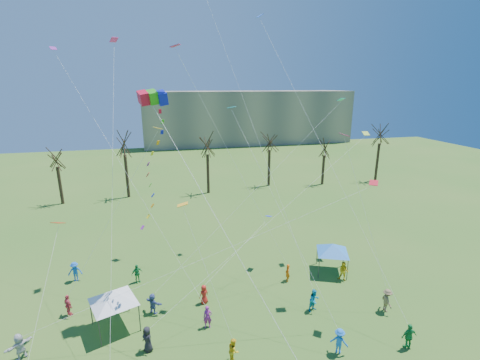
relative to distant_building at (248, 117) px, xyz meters
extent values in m
cube|color=gray|center=(0.00, 0.00, 0.00)|extent=(60.00, 14.00, 15.00)
cylinder|color=black|center=(-40.16, -45.77, -4.74)|extent=(0.44, 0.44, 5.52)
cylinder|color=black|center=(-30.99, -44.86, -4.16)|extent=(0.44, 0.44, 6.68)
cylinder|color=black|center=(-18.67, -45.64, -4.37)|extent=(0.44, 0.44, 6.27)
cylinder|color=black|center=(-7.98, -44.04, -4.38)|extent=(0.44, 0.44, 6.23)
cylinder|color=black|center=(1.40, -45.45, -4.94)|extent=(0.44, 0.44, 5.12)
cylinder|color=black|center=(11.91, -45.48, -4.11)|extent=(0.44, 0.44, 6.77)
cube|color=red|center=(-26.56, -72.80, 8.41)|extent=(0.91, 1.27, 1.11)
cube|color=#28A315|center=(-25.97, -72.80, 8.41)|extent=(0.91, 1.27, 1.11)
cube|color=#0E18B8|center=(-25.39, -72.80, 8.41)|extent=(0.91, 1.27, 1.11)
cylinder|color=white|center=(-22.40, -79.20, 1.12)|extent=(0.02, 0.02, 19.40)
cylinder|color=#3F3F44|center=(-30.31, -76.67, -6.43)|extent=(0.09, 0.09, 2.13)
cylinder|color=#3F3F44|center=(-27.86, -75.71, -6.43)|extent=(0.09, 0.09, 2.13)
cylinder|color=#3F3F44|center=(-31.28, -74.22, -6.43)|extent=(0.09, 0.09, 2.13)
cylinder|color=#3F3F44|center=(-28.82, -73.25, -6.43)|extent=(0.09, 0.09, 2.13)
pyramid|color=white|center=(-29.57, -74.96, -4.91)|extent=(3.78, 3.78, 0.91)
cylinder|color=#3F3F44|center=(-12.59, -72.41, -6.50)|extent=(0.09, 0.09, 1.99)
cylinder|color=#3F3F44|center=(-10.31, -73.36, -6.50)|extent=(0.09, 0.09, 1.99)
cylinder|color=#3F3F44|center=(-11.64, -70.13, -6.50)|extent=(0.09, 0.09, 1.99)
cylinder|color=#3F3F44|center=(-9.36, -71.08, -6.50)|extent=(0.09, 0.09, 1.99)
pyramid|color=blue|center=(-10.98, -71.75, -5.08)|extent=(3.51, 3.51, 0.85)
imported|color=yellow|center=(-22.04, -79.89, -6.66)|extent=(0.74, 0.89, 1.68)
imported|color=blue|center=(-15.27, -80.76, -6.62)|extent=(1.30, 1.22, 1.76)
imported|color=#1F903F|center=(-10.62, -81.46, -6.59)|extent=(1.08, 0.48, 1.81)
imported|color=silver|center=(-35.09, -76.52, -6.60)|extent=(1.60, 1.51, 1.80)
imported|color=black|center=(-27.28, -77.72, -6.61)|extent=(0.94, 1.03, 1.77)
imported|color=#8A2281|center=(-23.18, -76.43, -6.66)|extent=(0.66, 0.48, 1.69)
imported|color=#0D8DBB|center=(-14.98, -76.50, -6.60)|extent=(1.04, 0.91, 1.81)
imported|color=olive|center=(-9.61, -77.84, -6.58)|extent=(0.82, 1.27, 1.85)
imported|color=#DA4858|center=(-33.14, -72.75, -6.64)|extent=(0.97, 1.05, 1.73)
imported|color=#465897|center=(-27.00, -73.93, -6.68)|extent=(1.45, 1.38, 1.64)
imported|color=red|center=(-23.07, -73.64, -6.71)|extent=(0.91, 0.78, 1.58)
imported|color=#ED5B0C|center=(-15.49, -72.24, -6.70)|extent=(0.45, 0.63, 1.60)
imported|color=yellow|center=(-10.64, -73.30, -6.62)|extent=(1.08, 1.08, 1.77)
imported|color=blue|center=(-33.71, -67.86, -6.59)|extent=(1.18, 0.70, 1.81)
imported|color=#1F9044|center=(-28.39, -69.37, -6.65)|extent=(1.08, 0.84, 1.71)
cube|color=red|center=(-32.48, -74.21, 0.59)|extent=(0.84, 0.91, 0.31)
cylinder|color=white|center=(-32.95, -77.64, -2.81)|extent=(0.01, 0.01, 9.42)
cube|color=#E125AA|center=(-28.74, -66.34, 12.71)|extent=(0.78, 0.84, 0.34)
cylinder|color=white|center=(-28.93, -73.66, 3.26)|extent=(0.01, 0.01, 23.60)
cube|color=#FFAC1A|center=(-24.59, -77.54, 2.37)|extent=(0.68, 0.54, 0.20)
cylinder|color=white|center=(-23.31, -78.72, -1.91)|extent=(0.01, 0.01, 8.88)
cube|color=#18B3B5|center=(-20.43, -72.21, 7.67)|extent=(0.71, 0.63, 0.13)
cylinder|color=white|center=(-17.85, -76.49, 0.74)|extent=(0.01, 0.01, 16.77)
cube|color=blue|center=(-15.51, -62.49, 15.68)|extent=(0.73, 0.68, 0.38)
cylinder|color=white|center=(-13.07, -71.98, 4.74)|extent=(0.01, 0.01, 29.07)
cube|color=red|center=(-11.81, -77.67, 2.89)|extent=(0.88, 0.91, 0.21)
cylinder|color=white|center=(-23.45, -77.10, -1.66)|extent=(0.01, 0.01, 24.87)
cube|color=#98C42E|center=(-6.34, -68.13, 4.74)|extent=(0.70, 0.81, 0.32)
cylinder|color=white|center=(-16.81, -72.92, -0.73)|extent=(0.01, 0.01, 25.33)
cube|color=purple|center=(-34.07, -63.18, 12.26)|extent=(0.70, 0.74, 0.32)
cylinder|color=white|center=(-28.62, -69.81, 3.03)|extent=(0.01, 0.01, 24.91)
cylinder|color=white|center=(-17.92, -69.18, 5.89)|extent=(0.01, 0.01, 28.54)
cube|color=#E32552|center=(-12.32, -74.31, 5.67)|extent=(0.80, 0.68, 0.26)
cylinder|color=white|center=(-10.97, -76.08, -0.26)|extent=(0.01, 0.01, 12.31)
cube|color=yellow|center=(-25.78, -71.42, 6.21)|extent=(0.73, 0.63, 0.20)
cylinder|color=white|center=(-29.46, -72.08, 0.00)|extent=(0.01, 0.01, 14.15)
cube|color=#19BEC0|center=(-9.06, -67.75, 7.94)|extent=(0.54, 0.67, 0.28)
cylinder|color=white|center=(-18.03, -70.84, 0.87)|extent=(0.01, 0.01, 23.42)
cube|color=#2A38F1|center=(-16.30, -69.11, -2.50)|extent=(0.81, 0.83, 0.22)
cylinder|color=white|center=(-19.69, -71.38, -4.35)|extent=(0.01, 0.01, 8.78)
cube|color=#CD2282|center=(-24.30, -72.79, 11.72)|extent=(0.78, 0.69, 0.21)
cylinder|color=white|center=(-19.90, -72.52, 2.76)|extent=(0.01, 0.01, 19.61)
camera|label=1|loc=(-25.62, -96.58, 9.26)|focal=25.00mm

